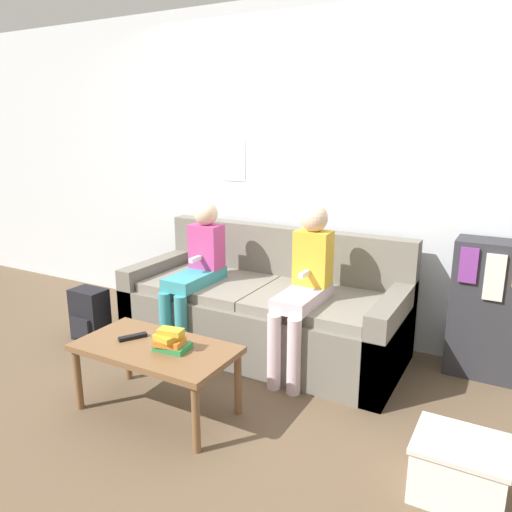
# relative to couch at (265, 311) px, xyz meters

# --- Properties ---
(ground_plane) EXTENTS (10.00, 10.00, 0.00)m
(ground_plane) POSITION_rel_couch_xyz_m (0.00, -0.56, -0.30)
(ground_plane) COLOR brown
(wall_back) EXTENTS (8.00, 0.06, 2.60)m
(wall_back) POSITION_rel_couch_xyz_m (-0.00, 0.53, 1.00)
(wall_back) COLOR silver
(wall_back) RESTS_ON ground_plane
(couch) EXTENTS (2.07, 0.88, 0.89)m
(couch) POSITION_rel_couch_xyz_m (0.00, 0.00, 0.00)
(couch) COLOR #6B665B
(couch) RESTS_ON ground_plane
(coffee_table) EXTENTS (0.94, 0.50, 0.42)m
(coffee_table) POSITION_rel_couch_xyz_m (-0.15, -1.08, 0.07)
(coffee_table) COLOR brown
(coffee_table) RESTS_ON ground_plane
(person_left) EXTENTS (0.24, 0.59, 1.11)m
(person_left) POSITION_rel_couch_xyz_m (-0.47, -0.21, 0.34)
(person_left) COLOR teal
(person_left) RESTS_ON ground_plane
(person_right) EXTENTS (0.24, 0.59, 1.16)m
(person_right) POSITION_rel_couch_xyz_m (0.41, -0.20, 0.36)
(person_right) COLOR silver
(person_right) RESTS_ON ground_plane
(tv_remote) EXTENTS (0.12, 0.17, 0.02)m
(tv_remote) POSITION_rel_couch_xyz_m (-0.33, -1.07, 0.13)
(tv_remote) COLOR black
(tv_remote) RESTS_ON coffee_table
(book_stack) EXTENTS (0.20, 0.17, 0.13)m
(book_stack) POSITION_rel_couch_xyz_m (-0.03, -1.08, 0.18)
(book_stack) COLOR #2D8442
(book_stack) RESTS_ON coffee_table
(bookshelf) EXTENTS (0.51, 0.28, 0.94)m
(bookshelf) POSITION_rel_couch_xyz_m (1.52, 0.35, 0.18)
(bookshelf) COLOR #2D2D33
(bookshelf) RESTS_ON ground_plane
(storage_box) EXTENTS (0.42, 0.35, 0.28)m
(storage_box) POSITION_rel_couch_xyz_m (1.52, -0.97, -0.16)
(storage_box) COLOR silver
(storage_box) RESTS_ON ground_plane
(backpack) EXTENTS (0.27, 0.22, 0.41)m
(backpack) POSITION_rel_couch_xyz_m (-1.30, -0.52, -0.10)
(backpack) COLOR black
(backpack) RESTS_ON ground_plane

